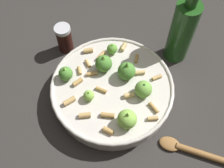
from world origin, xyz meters
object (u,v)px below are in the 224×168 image
(cooking_pan, at_px, (112,90))
(wooden_spoon, at_px, (199,153))
(olive_oil_bottle, at_px, (182,31))
(pepper_shaker, at_px, (64,38))

(cooking_pan, height_order, wooden_spoon, cooking_pan)
(cooking_pan, height_order, olive_oil_bottle, olive_oil_bottle)
(olive_oil_bottle, distance_m, wooden_spoon, 0.32)
(pepper_shaker, relative_size, olive_oil_bottle, 0.37)
(cooking_pan, height_order, pepper_shaker, cooking_pan)
(cooking_pan, xyz_separation_m, wooden_spoon, (-0.21, 0.16, -0.03))
(cooking_pan, relative_size, olive_oil_bottle, 1.32)
(pepper_shaker, height_order, olive_oil_bottle, olive_oil_bottle)
(olive_oil_bottle, xyz_separation_m, wooden_spoon, (-0.02, 0.30, -0.10))
(olive_oil_bottle, bearing_deg, pepper_shaker, -3.84)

